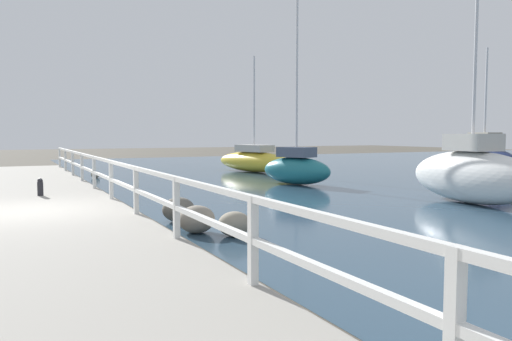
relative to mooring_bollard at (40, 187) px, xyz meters
name	(u,v)px	position (x,y,z in m)	size (l,w,h in m)	color
ground_plane	(31,222)	(-0.38, -3.02, -0.50)	(120.00, 120.00, 0.00)	#4C473D
dock_walkway	(31,216)	(-0.38, -3.02, -0.38)	(4.38, 36.00, 0.25)	#9E998E
railing	(122,176)	(1.72, -3.02, 0.47)	(0.10, 32.50, 1.06)	white
boulder_near_dock	(179,209)	(2.68, -4.55, -0.22)	(0.76, 0.68, 0.57)	#666056
boulder_water_edge	(95,175)	(2.81, 8.31, -0.35)	(0.41, 0.37, 0.31)	gray
boulder_mid_strip	(234,224)	(3.15, -6.65, -0.26)	(0.66, 0.59, 0.49)	gray
boulder_far_strip	(197,219)	(2.59, -6.01, -0.22)	(0.76, 0.68, 0.57)	gray
mooring_bollard	(40,187)	(0.00, 0.00, 0.00)	(0.16, 0.16, 0.51)	black
sailboat_navy	(484,160)	(18.58, 0.03, 0.34)	(2.02, 4.38, 5.89)	#192347
sailboat_yellow	(254,161)	(10.97, 8.21, 0.12)	(2.66, 6.02, 6.12)	gold
sailboat_teal	(296,168)	(9.54, 1.53, 0.18)	(2.33, 3.39, 8.01)	#1E707A
sailboat_white	(472,174)	(11.26, -5.45, 0.36)	(1.84, 4.72, 8.14)	white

